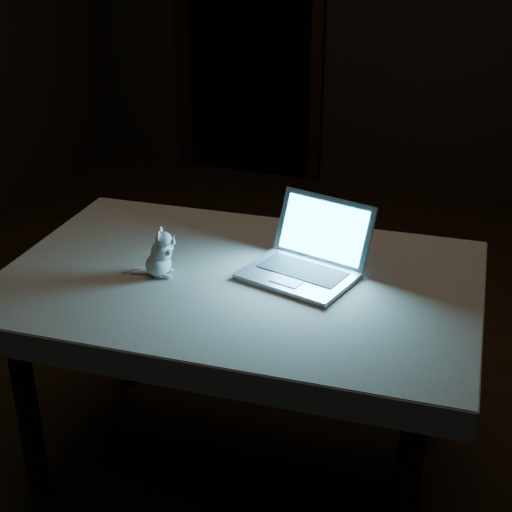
% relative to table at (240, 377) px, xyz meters
% --- Properties ---
extents(floor, '(5.00, 5.00, 0.00)m').
position_rel_table_xyz_m(floor, '(-0.00, 0.46, -0.37)').
color(floor, black).
rests_on(floor, ground).
extents(doorway, '(1.06, 0.36, 2.13)m').
position_rel_table_xyz_m(doorway, '(-1.10, 2.96, 0.69)').
color(doorway, black).
rests_on(doorway, back_wall).
extents(table, '(1.44, 0.98, 0.74)m').
position_rel_table_xyz_m(table, '(0.00, 0.00, 0.00)').
color(table, black).
rests_on(table, floor).
extents(tablecloth, '(1.61, 1.20, 0.09)m').
position_rel_table_xyz_m(tablecloth, '(-0.05, -0.02, 0.33)').
color(tablecloth, beige).
rests_on(tablecloth, table).
extents(laptop, '(0.39, 0.36, 0.22)m').
position_rel_table_xyz_m(laptop, '(0.18, 0.05, 0.49)').
color(laptop, '#A6A6AA').
rests_on(laptop, tablecloth).
extents(plush_mouse, '(0.14, 0.14, 0.16)m').
position_rel_table_xyz_m(plush_mouse, '(-0.24, -0.08, 0.46)').
color(plush_mouse, silver).
rests_on(plush_mouse, tablecloth).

